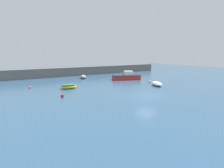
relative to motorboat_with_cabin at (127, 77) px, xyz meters
The scene contains 9 objects.
ground_plane 14.89m from the motorboat_with_cabin, 117.40° to the right, with size 120.00×120.00×0.20m, color #2D5170.
harbor_breakwater 15.14m from the motorboat_with_cabin, 116.89° to the left, with size 52.60×2.75×2.15m, color #66605B.
motorboat_with_cabin is the anchor object (origin of this frame).
rowboat_white_midwater 8.66m from the motorboat_with_cabin, 89.81° to the right, with size 2.56×3.47×0.74m.
rowboat_with_red_cover 14.19m from the motorboat_with_cabin, 168.14° to the right, with size 2.78×1.59×0.76m.
open_tender_yellow 9.83m from the motorboat_with_cabin, 137.43° to the left, with size 1.89×2.86×0.83m.
mooring_buoy_yellow 5.66m from the motorboat_with_cabin, 75.20° to the right, with size 0.40×0.40×0.40m, color yellow.
mooring_buoy_red 18.25m from the motorboat_with_cabin, 154.29° to the right, with size 0.42×0.42×0.42m, color red.
mooring_buoy_pink 19.14m from the motorboat_with_cabin, behind, with size 0.38×0.38×0.38m, color #EA668C.
Camera 1 is at (-15.99, -16.61, 5.54)m, focal length 28.00 mm.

